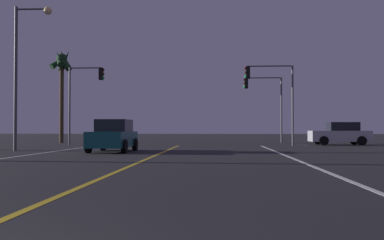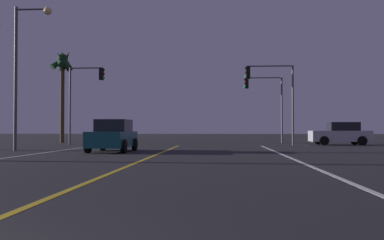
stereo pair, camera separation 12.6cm
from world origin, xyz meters
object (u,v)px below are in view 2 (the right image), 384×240
object	(u,v)px
traffic_light_near_right	(270,86)
car_oncoming	(113,136)
car_crossing_side	(341,134)
traffic_light_near_left	(86,88)
palm_tree_left_far	(63,69)
traffic_light_far_right	(264,94)
street_lamp_left_mid	(24,59)

from	to	relation	value
traffic_light_near_right	car_oncoming	bearing A→B (deg)	43.44
car_oncoming	traffic_light_near_right	distance (m)	13.18
traffic_light_near_right	car_crossing_side	bearing A→B (deg)	-164.06
car_crossing_side	traffic_light_near_left	bearing A→B (deg)	4.64
car_oncoming	palm_tree_left_far	bearing A→B (deg)	-150.17
traffic_light_far_right	palm_tree_left_far	world-z (taller)	palm_tree_left_far
traffic_light_near_right	palm_tree_left_far	xyz separation A→B (m)	(-17.26, 5.24, 2.16)
traffic_light_near_left	street_lamp_left_mid	xyz separation A→B (m)	(-0.69, -8.56, 0.75)
car_oncoming	street_lamp_left_mid	xyz separation A→B (m)	(-4.96, 0.19, 4.16)
car_crossing_side	palm_tree_left_far	world-z (taller)	palm_tree_left_far
traffic_light_near_right	palm_tree_left_far	bearing A→B (deg)	-16.90
car_crossing_side	traffic_light_near_right	bearing A→B (deg)	15.94
car_crossing_side	street_lamp_left_mid	distance (m)	22.40
traffic_light_near_right	traffic_light_far_right	xyz separation A→B (m)	(0.10, 5.50, -0.14)
traffic_light_near_right	street_lamp_left_mid	bearing A→B (deg)	31.08
traffic_light_near_left	traffic_light_near_right	bearing A→B (deg)	0.00
car_oncoming	traffic_light_far_right	xyz separation A→B (m)	(9.34, 14.25, 3.33)
traffic_light_near_left	traffic_light_far_right	world-z (taller)	traffic_light_near_left
palm_tree_left_far	car_crossing_side	bearing A→B (deg)	-9.31
traffic_light_far_right	street_lamp_left_mid	distance (m)	20.06
car_crossing_side	traffic_light_near_left	size ratio (longest dim) A/B	0.75
car_crossing_side	car_oncoming	world-z (taller)	same
car_oncoming	street_lamp_left_mid	size ratio (longest dim) A/B	0.55
traffic_light_far_right	traffic_light_near_right	bearing A→B (deg)	88.96
car_oncoming	traffic_light_near_right	bearing A→B (deg)	133.44
street_lamp_left_mid	palm_tree_left_far	size ratio (longest dim) A/B	0.96
traffic_light_near_right	traffic_light_far_right	bearing A→B (deg)	-91.04
street_lamp_left_mid	car_crossing_side	bearing A→B (deg)	27.29
car_oncoming	street_lamp_left_mid	world-z (taller)	street_lamp_left_mid
traffic_light_near_left	car_crossing_side	bearing A→B (deg)	4.64
traffic_light_near_left	street_lamp_left_mid	distance (m)	8.62
street_lamp_left_mid	palm_tree_left_far	distance (m)	14.21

